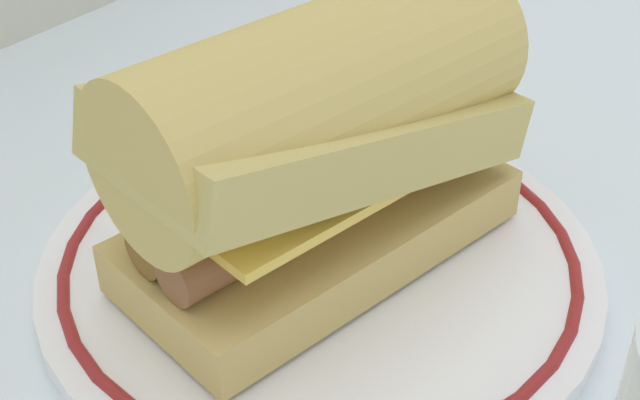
{
  "coord_description": "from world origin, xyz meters",
  "views": [
    {
      "loc": [
        -0.25,
        -0.2,
        0.29
      ],
      "look_at": [
        0.02,
        0.01,
        0.04
      ],
      "focal_mm": 50.25,
      "sensor_mm": 36.0,
      "label": 1
    }
  ],
  "objects": [
    {
      "name": "ground_plane",
      "position": [
        0.0,
        0.0,
        0.0
      ],
      "size": [
        1.5,
        1.5,
        0.0
      ],
      "primitive_type": "plane",
      "color": "silver"
    },
    {
      "name": "sausage_sandwich",
      "position": [
        0.02,
        0.01,
        0.08
      ],
      "size": [
        0.21,
        0.13,
        0.13
      ],
      "rotation": [
        0.0,
        0.0,
        -0.18
      ],
      "color": "tan",
      "rests_on": "plate"
    },
    {
      "name": "plate",
      "position": [
        0.02,
        0.01,
        0.01
      ],
      "size": [
        0.27,
        0.27,
        0.01
      ],
      "color": "white",
      "rests_on": "ground_plane"
    }
  ]
}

